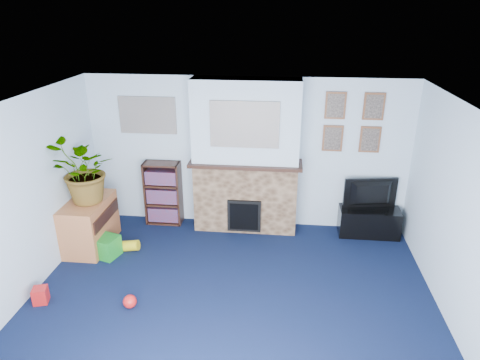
# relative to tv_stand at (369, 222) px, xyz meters

# --- Properties ---
(floor) EXTENTS (5.00, 4.50, 0.01)m
(floor) POSITION_rel_tv_stand_xyz_m (-1.94, -2.03, -0.23)
(floor) COLOR #0D1634
(floor) RESTS_ON ground
(ceiling) EXTENTS (5.00, 4.50, 0.01)m
(ceiling) POSITION_rel_tv_stand_xyz_m (-1.94, -2.03, 2.17)
(ceiling) COLOR white
(ceiling) RESTS_ON wall_back
(wall_back) EXTENTS (5.00, 0.04, 2.40)m
(wall_back) POSITION_rel_tv_stand_xyz_m (-1.94, 0.22, 0.97)
(wall_back) COLOR silver
(wall_back) RESTS_ON ground
(wall_left) EXTENTS (0.04, 4.50, 2.40)m
(wall_left) POSITION_rel_tv_stand_xyz_m (-4.44, -2.03, 0.97)
(wall_left) COLOR silver
(wall_left) RESTS_ON ground
(wall_right) EXTENTS (0.04, 4.50, 2.40)m
(wall_right) POSITION_rel_tv_stand_xyz_m (0.56, -2.03, 0.97)
(wall_right) COLOR silver
(wall_right) RESTS_ON ground
(chimney_breast) EXTENTS (1.72, 0.50, 2.40)m
(chimney_breast) POSITION_rel_tv_stand_xyz_m (-1.94, 0.02, 0.96)
(chimney_breast) COLOR brown
(chimney_breast) RESTS_ON ground
(collage_main) EXTENTS (1.00, 0.03, 0.68)m
(collage_main) POSITION_rel_tv_stand_xyz_m (-1.94, -0.19, 1.55)
(collage_main) COLOR gray
(collage_main) RESTS_ON chimney_breast
(collage_left) EXTENTS (0.90, 0.03, 0.58)m
(collage_left) POSITION_rel_tv_stand_xyz_m (-3.49, 0.21, 1.55)
(collage_left) COLOR gray
(collage_left) RESTS_ON wall_back
(portrait_tl) EXTENTS (0.30, 0.03, 0.40)m
(portrait_tl) POSITION_rel_tv_stand_xyz_m (-0.64, 0.20, 1.77)
(portrait_tl) COLOR brown
(portrait_tl) RESTS_ON wall_back
(portrait_tr) EXTENTS (0.30, 0.03, 0.40)m
(portrait_tr) POSITION_rel_tv_stand_xyz_m (-0.09, 0.20, 1.77)
(portrait_tr) COLOR brown
(portrait_tr) RESTS_ON wall_back
(portrait_bl) EXTENTS (0.30, 0.03, 0.40)m
(portrait_bl) POSITION_rel_tv_stand_xyz_m (-0.64, 0.20, 1.27)
(portrait_bl) COLOR brown
(portrait_bl) RESTS_ON wall_back
(portrait_br) EXTENTS (0.30, 0.03, 0.40)m
(portrait_br) POSITION_rel_tv_stand_xyz_m (-0.09, 0.20, 1.27)
(portrait_br) COLOR brown
(portrait_br) RESTS_ON wall_back
(tv_stand) EXTENTS (0.92, 0.39, 0.44)m
(tv_stand) POSITION_rel_tv_stand_xyz_m (0.00, 0.00, 0.00)
(tv_stand) COLOR black
(tv_stand) RESTS_ON ground
(television) EXTENTS (0.83, 0.24, 0.48)m
(television) POSITION_rel_tv_stand_xyz_m (0.00, 0.02, 0.45)
(television) COLOR black
(television) RESTS_ON tv_stand
(bookshelf) EXTENTS (0.58, 0.28, 1.05)m
(bookshelf) POSITION_rel_tv_stand_xyz_m (-3.29, 0.08, 0.28)
(bookshelf) COLOR black
(bookshelf) RESTS_ON ground
(sideboard) EXTENTS (0.53, 0.95, 0.74)m
(sideboard) POSITION_rel_tv_stand_xyz_m (-4.18, -0.78, 0.12)
(sideboard) COLOR #B8693B
(sideboard) RESTS_ON ground
(potted_plant) EXTENTS (0.86, 0.96, 0.96)m
(potted_plant) POSITION_rel_tv_stand_xyz_m (-4.13, -0.83, 0.99)
(potted_plant) COLOR #26661E
(potted_plant) RESTS_ON sideboard
(mantel_clock) EXTENTS (0.09, 0.06, 0.13)m
(mantel_clock) POSITION_rel_tv_stand_xyz_m (-2.01, -0.03, 1.00)
(mantel_clock) COLOR gold
(mantel_clock) RESTS_ON chimney_breast
(mantel_candle) EXTENTS (0.05, 0.05, 0.17)m
(mantel_candle) POSITION_rel_tv_stand_xyz_m (-1.65, -0.03, 1.01)
(mantel_candle) COLOR #B2BFC6
(mantel_candle) RESTS_ON chimney_breast
(mantel_teddy) EXTENTS (0.12, 0.12, 0.12)m
(mantel_teddy) POSITION_rel_tv_stand_xyz_m (-2.42, -0.03, 0.99)
(mantel_teddy) COLOR gray
(mantel_teddy) RESTS_ON chimney_breast
(mantel_can) EXTENTS (0.06, 0.06, 0.13)m
(mantel_can) POSITION_rel_tv_stand_xyz_m (-1.25, -0.03, 0.99)
(mantel_can) COLOR red
(mantel_can) RESTS_ON chimney_breast
(green_crate) EXTENTS (0.45, 0.40, 0.30)m
(green_crate) POSITION_rel_tv_stand_xyz_m (-3.88, -1.03, -0.08)
(green_crate) COLOR #198C26
(green_crate) RESTS_ON ground
(toy_ball) EXTENTS (0.16, 0.16, 0.16)m
(toy_ball) POSITION_rel_tv_stand_xyz_m (-3.13, -2.11, -0.14)
(toy_ball) COLOR red
(toy_ball) RESTS_ON ground
(toy_block) EXTENTS (0.20, 0.20, 0.20)m
(toy_block) POSITION_rel_tv_stand_xyz_m (-4.24, -2.13, -0.12)
(toy_block) COLOR red
(toy_block) RESTS_ON ground
(toy_tube) EXTENTS (0.35, 0.16, 0.20)m
(toy_tube) POSITION_rel_tv_stand_xyz_m (-3.61, -0.86, -0.15)
(toy_tube) COLOR yellow
(toy_tube) RESTS_ON ground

